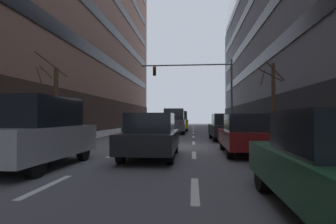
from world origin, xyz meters
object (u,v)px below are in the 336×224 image
object	(u,v)px
car_driving_1	(175,121)
car_parked_2	(226,127)
street_tree_1	(55,101)
car_driving_5	(39,132)
street_tree_0	(273,99)
car_driving_3	(151,136)
car_parked_1	(246,134)
pedestrian_0	(301,127)
taxi_driving_4	(180,121)
traffic_signal_0	(204,82)
car_driving_2	(138,125)
taxi_driving_0	(158,123)

from	to	relation	value
car_driving_1	car_parked_2	distance (m)	7.74
car_parked_2	street_tree_1	size ratio (longest dim) A/B	0.96
car_driving_5	street_tree_0	bearing A→B (deg)	41.04
car_driving_3	car_parked_1	xyz separation A→B (m)	(3.58, 1.32, -0.01)
car_driving_5	pedestrian_0	xyz separation A→B (m)	(9.57, 5.75, -0.02)
taxi_driving_4	car_driving_3	bearing A→B (deg)	-90.08
car_driving_1	car_driving_5	xyz separation A→B (m)	(-2.83, -16.66, -0.10)
car_driving_5	traffic_signal_0	distance (m)	18.63
car_driving_3	street_tree_0	size ratio (longest dim) A/B	0.98
car_parked_2	traffic_signal_0	distance (m)	8.52
car_driving_5	car_parked_2	size ratio (longest dim) A/B	0.94
car_driving_1	car_driving_3	world-z (taller)	car_driving_1
car_driving_2	traffic_signal_0	world-z (taller)	traffic_signal_0
car_driving_3	taxi_driving_4	distance (m)	20.03
car_parked_1	car_parked_2	size ratio (longest dim) A/B	0.93
taxi_driving_0	street_tree_1	bearing A→B (deg)	-97.66
car_parked_1	traffic_signal_0	world-z (taller)	traffic_signal_0
car_driving_5	pedestrian_0	world-z (taller)	car_driving_5
car_driving_1	car_driving_3	size ratio (longest dim) A/B	1.08
car_driving_2	car_parked_1	distance (m)	13.62
car_parked_2	pedestrian_0	distance (m)	5.12
taxi_driving_0	pedestrian_0	size ratio (longest dim) A/B	2.82
taxi_driving_0	car_driving_5	distance (m)	27.82
taxi_driving_0	traffic_signal_0	bearing A→B (deg)	-61.53
car_driving_2	pedestrian_0	xyz separation A→B (m)	(9.79, -9.47, 0.17)
car_driving_3	car_driving_5	xyz separation A→B (m)	(-3.00, -2.08, 0.23)
car_driving_5	car_parked_1	xyz separation A→B (m)	(6.57, 3.40, -0.24)
car_driving_3	taxi_driving_0	bearing A→B (deg)	96.91
car_driving_1	car_driving_3	distance (m)	14.58
traffic_signal_0	street_tree_1	world-z (taller)	traffic_signal_0
car_driving_1	taxi_driving_4	size ratio (longest dim) A/B	1.04
car_driving_5	pedestrian_0	bearing A→B (deg)	30.97
car_parked_1	street_tree_0	xyz separation A→B (m)	(2.32, 4.34, 1.68)
taxi_driving_0	street_tree_1	world-z (taller)	street_tree_1
street_tree_0	pedestrian_0	distance (m)	2.57
taxi_driving_0	street_tree_0	bearing A→B (deg)	-65.83
car_driving_2	car_parked_1	bearing A→B (deg)	-60.12
taxi_driving_0	car_driving_5	xyz separation A→B (m)	(0.12, -27.82, 0.24)
car_driving_3	car_driving_5	distance (m)	3.66
car_driving_2	car_parked_1	world-z (taller)	car_driving_2
traffic_signal_0	taxi_driving_4	bearing A→B (deg)	117.99
car_parked_2	street_tree_0	bearing A→B (deg)	-42.87
car_parked_1	pedestrian_0	distance (m)	3.81
car_parked_1	car_parked_2	distance (m)	6.49
taxi_driving_4	car_parked_1	distance (m)	19.05
car_driving_1	traffic_signal_0	size ratio (longest dim) A/B	0.55
taxi_driving_4	car_driving_1	bearing A→B (deg)	-92.06
car_driving_2	car_parked_1	size ratio (longest dim) A/B	1.05
car_driving_1	street_tree_0	size ratio (longest dim) A/B	1.06
traffic_signal_0	car_parked_1	bearing A→B (deg)	-85.76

